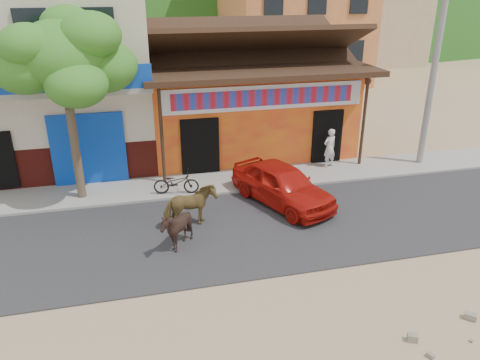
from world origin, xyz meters
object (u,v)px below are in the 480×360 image
object	(u,v)px
utility_pole	(436,59)
cow_tan	(190,207)
pedestrian	(330,148)
tree	(69,108)
red_car	(282,184)
scooter	(176,182)
cow_dark	(177,229)

from	to	relation	value
utility_pole	cow_tan	size ratio (longest dim) A/B	5.23
pedestrian	tree	bearing A→B (deg)	-14.13
pedestrian	red_car	bearing A→B (deg)	24.63
tree	utility_pole	xyz separation A→B (m)	(12.80, 0.20, 1.00)
tree	utility_pole	bearing A→B (deg)	0.90
utility_pole	scooter	world-z (taller)	utility_pole
utility_pole	cow_dark	world-z (taller)	utility_pole
utility_pole	pedestrian	bearing A→B (deg)	173.46
tree	pedestrian	bearing A→B (deg)	3.92
cow_dark	red_car	bearing A→B (deg)	110.69
red_car	scooter	distance (m)	3.56
cow_dark	tree	bearing A→B (deg)	-153.33
cow_tan	red_car	distance (m)	3.25
cow_dark	utility_pole	bearing A→B (deg)	103.81
cow_dark	pedestrian	bearing A→B (deg)	117.09
tree	cow_dark	world-z (taller)	tree
cow_tan	scooter	bearing A→B (deg)	-9.71
tree	cow_tan	size ratio (longest dim) A/B	3.92
cow_dark	red_car	world-z (taller)	red_car
scooter	pedestrian	world-z (taller)	pedestrian
tree	pedestrian	xyz separation A→B (m)	(9.10, 0.62, -2.24)
tree	pedestrian	size ratio (longest dim) A/B	3.96
pedestrian	utility_pole	bearing A→B (deg)	155.40
utility_pole	cow_tan	xyz separation A→B (m)	(-9.54, -2.99, -3.43)
utility_pole	cow_tan	bearing A→B (deg)	-162.63
tree	pedestrian	distance (m)	9.39
cow_dark	cow_tan	bearing A→B (deg)	147.18
tree	red_car	xyz separation A→B (m)	(6.38, -1.89, -2.41)
red_car	scooter	world-z (taller)	red_car
tree	utility_pole	world-z (taller)	utility_pole
cow_dark	red_car	size ratio (longest dim) A/B	0.31
cow_tan	pedestrian	xyz separation A→B (m)	(5.84, 3.41, 0.19)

